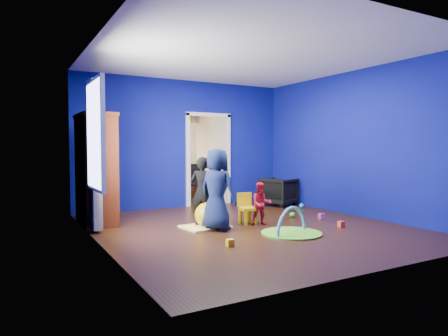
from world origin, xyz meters
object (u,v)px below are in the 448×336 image
armchair (279,192)px  kid_chair (248,210)px  tv_armoire (96,169)px  toddler_red (261,204)px  vase (98,107)px  hopper_ball (208,215)px  play_mat (291,233)px  child_black (203,192)px  folding_chair (198,184)px  crt_tv (98,167)px  study_desk (183,184)px  child_navy (217,189)px

armchair → kid_chair: armchair is taller
armchair → tv_armoire: 4.27m
toddler_red → vase: size_ratio=3.76×
kid_chair → hopper_ball: bearing=-173.7°
hopper_ball → kid_chair: (0.79, -0.04, 0.03)m
play_mat → child_black: bearing=128.7°
folding_chair → toddler_red: bearing=-95.3°
vase → folding_chair: bearing=35.4°
play_mat → vase: bearing=140.6°
vase → crt_tv: vase is taller
vase → folding_chair: (2.82, 2.01, -1.60)m
toddler_red → folding_chair: folding_chair is taller
child_black → play_mat: size_ratio=1.27×
vase → tv_armoire: (0.00, 0.30, -1.08)m
vase → study_desk: bearing=46.5°
crt_tv → hopper_ball: crt_tv is taller
tv_armoire → folding_chair: bearing=31.2°
child_navy → vase: 2.47m
hopper_ball → folding_chair: 3.24m
tv_armoire → crt_tv: (0.04, 0.00, 0.04)m
toddler_red → child_black: bearing=-176.5°
kid_chair → toddler_red: bearing=-43.9°
hopper_ball → armchair: bearing=30.0°
crt_tv → study_desk: 3.91m
child_navy → folding_chair: bearing=-47.7°
armchair → child_navy: 3.15m
tv_armoire → study_desk: bearing=43.4°
child_navy → tv_armoire: 2.26m
child_black → toddler_red: 1.06m
toddler_red → play_mat: toddler_red is taller
crt_tv → hopper_ball: (1.54, -1.28, -0.80)m
armchair → crt_tv: (-4.17, -0.24, 0.69)m
child_navy → study_desk: bearing=-43.4°
kid_chair → folding_chair: size_ratio=0.54×
child_black → crt_tv: crt_tv is taller
vase → play_mat: size_ratio=0.21×
toddler_red → tv_armoire: 3.00m
study_desk → hopper_ball: bearing=-107.4°
vase → tv_armoire: 1.12m
child_navy → play_mat: bearing=-161.0°
toddler_red → tv_armoire: tv_armoire is taller
hopper_ball → play_mat: 1.45m
child_black → vase: vase is taller
study_desk → folding_chair: bearing=-90.0°
folding_chair → play_mat: bearing=-94.2°
toddler_red → study_desk: 4.20m
toddler_red → tv_armoire: bearing=172.9°
child_navy → hopper_ball: bearing=-16.3°
toddler_red → folding_chair: bearing=108.8°
armchair → vase: bearing=76.0°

